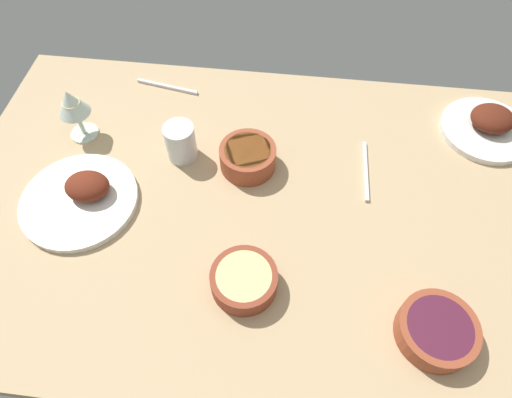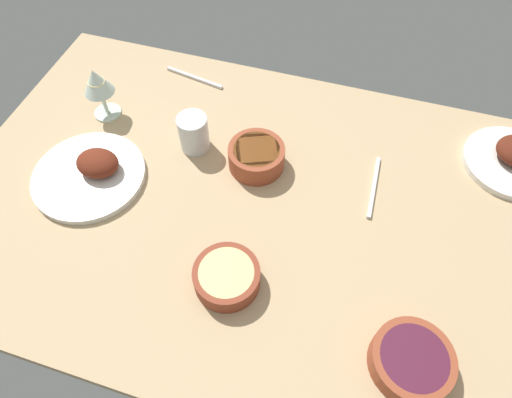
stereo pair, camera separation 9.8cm
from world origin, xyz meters
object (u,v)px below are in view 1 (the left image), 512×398
(wine_glass, at_px, (72,105))
(fork_loose, at_px, (366,171))
(bowl_potatoes, at_px, (245,280))
(spoon_loose, at_px, (167,87))
(plate_near_viewer, at_px, (488,125))
(bowl_onions, at_px, (437,330))
(plate_far_side, at_px, (82,197))
(bowl_soup, at_px, (248,157))
(water_tumbler, at_px, (181,142))

(wine_glass, height_order, fork_loose, wine_glass)
(bowl_potatoes, bearing_deg, wine_glass, 142.00)
(wine_glass, bearing_deg, spoon_loose, 48.89)
(spoon_loose, bearing_deg, plate_near_viewer, 6.16)
(bowl_onions, bearing_deg, plate_far_side, 164.06)
(bowl_potatoes, distance_m, spoon_loose, 0.63)
(bowl_soup, height_order, fork_loose, bowl_soup)
(bowl_soup, xyz_separation_m, fork_loose, (0.28, 0.01, -0.03))
(bowl_onions, distance_m, water_tumbler, 0.68)
(plate_near_viewer, xyz_separation_m, bowl_onions, (-0.19, -0.55, 0.01))
(wine_glass, bearing_deg, water_tumbler, -8.43)
(plate_far_side, distance_m, wine_glass, 0.23)
(spoon_loose, bearing_deg, plate_far_side, -94.13)
(plate_near_viewer, bearing_deg, fork_loose, -151.10)
(plate_near_viewer, xyz_separation_m, bowl_soup, (-0.59, -0.18, 0.01))
(bowl_onions, relative_size, fork_loose, 0.83)
(plate_near_viewer, height_order, plate_far_side, same)
(bowl_onions, relative_size, wine_glass, 1.05)
(bowl_potatoes, xyz_separation_m, spoon_loose, (-0.29, 0.55, -0.02))
(wine_glass, distance_m, water_tumbler, 0.27)
(plate_near_viewer, xyz_separation_m, spoon_loose, (-0.84, 0.06, -0.02))
(spoon_loose, bearing_deg, bowl_onions, -32.54)
(plate_near_viewer, height_order, water_tumbler, water_tumbler)
(bowl_potatoes, height_order, water_tumbler, water_tumbler)
(plate_far_side, bearing_deg, spoon_loose, 75.48)
(plate_near_viewer, height_order, bowl_potatoes, plate_near_viewer)
(bowl_onions, bearing_deg, plate_near_viewer, 71.05)
(bowl_soup, relative_size, spoon_loose, 0.75)
(bowl_potatoes, bearing_deg, plate_far_side, 157.92)
(plate_near_viewer, bearing_deg, spoon_loose, 175.78)
(water_tumbler, bearing_deg, wine_glass, 171.57)
(wine_glass, bearing_deg, plate_near_viewer, 7.37)
(fork_loose, distance_m, spoon_loose, 0.59)
(fork_loose, xyz_separation_m, spoon_loose, (-0.54, 0.23, 0.00))
(bowl_onions, relative_size, water_tumbler, 1.57)
(water_tumbler, bearing_deg, plate_far_side, -140.65)
(plate_near_viewer, bearing_deg, bowl_onions, -108.95)
(plate_far_side, bearing_deg, wine_glass, 108.45)
(bowl_onions, xyz_separation_m, wine_glass, (-0.82, 0.42, 0.07))
(bowl_potatoes, relative_size, wine_glass, 0.96)
(plate_near_viewer, xyz_separation_m, wine_glass, (-1.01, -0.13, 0.08))
(bowl_onions, height_order, water_tumbler, water_tumbler)
(plate_far_side, height_order, bowl_soup, plate_far_side)
(bowl_soup, height_order, bowl_onions, bowl_soup)
(fork_loose, bearing_deg, plate_far_side, -76.86)
(wine_glass, height_order, water_tumbler, wine_glass)
(bowl_potatoes, height_order, spoon_loose, bowl_potatoes)
(bowl_soup, bearing_deg, spoon_loose, 136.35)
(bowl_soup, bearing_deg, fork_loose, 2.76)
(plate_far_side, relative_size, spoon_loose, 1.47)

